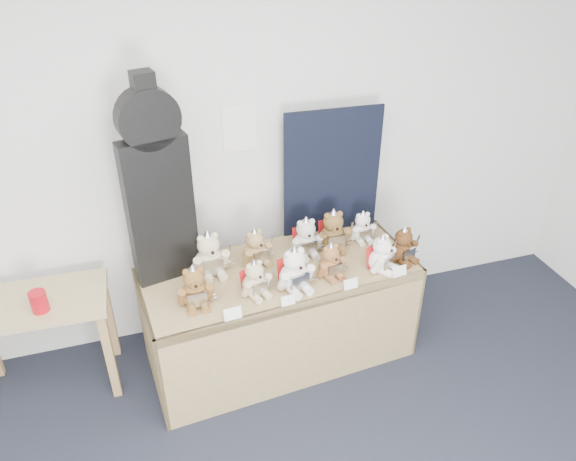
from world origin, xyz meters
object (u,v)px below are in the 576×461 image
object	(u,v)px
side_table	(38,317)
guitar_case	(157,186)
teddy_front_left	(255,280)
teddy_front_right	(331,262)
teddy_front_centre	(295,271)
teddy_back_right	(333,232)
teddy_front_end	(403,246)
teddy_back_end	(362,228)
teddy_back_centre_right	(306,239)
teddy_back_centre_left	(256,249)
red_cup	(39,302)
teddy_back_left	(210,256)
teddy_front_far_right	(382,255)
display_table	(283,295)
teddy_front_far_left	(195,288)

from	to	relation	value
side_table	guitar_case	distance (m)	1.09
teddy_front_left	teddy_front_right	bearing A→B (deg)	-14.14
teddy_front_right	guitar_case	bearing A→B (deg)	149.06
teddy_front_centre	teddy_back_right	distance (m)	0.49
teddy_back_right	guitar_case	bearing A→B (deg)	178.54
teddy_front_end	teddy_back_end	size ratio (longest dim) A/B	1.11
teddy_front_centre	teddy_back_centre_right	world-z (taller)	teddy_front_centre
teddy_front_left	teddy_back_right	distance (m)	0.68
teddy_front_end	teddy_back_centre_left	xyz separation A→B (m)	(-0.89, 0.24, 0.01)
teddy_front_centre	teddy_front_end	bearing A→B (deg)	-6.58
teddy_front_end	teddy_back_centre_right	xyz separation A→B (m)	(-0.56, 0.25, 0.01)
red_cup	teddy_front_end	world-z (taller)	teddy_front_end
red_cup	teddy_back_left	size ratio (longest dim) A/B	0.40
teddy_front_left	teddy_front_far_right	size ratio (longest dim) A/B	0.94
red_cup	teddy_front_left	bearing A→B (deg)	-11.53
teddy_back_left	teddy_back_right	world-z (taller)	teddy_back_left
teddy_back_end	teddy_front_far_right	bearing A→B (deg)	-95.05
guitar_case	teddy_front_right	xyz separation A→B (m)	(0.93, -0.30, -0.51)
teddy_back_centre_left	guitar_case	bearing A→B (deg)	153.32
teddy_front_far_right	display_table	bearing A→B (deg)	134.55
guitar_case	teddy_front_centre	bearing A→B (deg)	-39.90
teddy_back_right	teddy_back_end	distance (m)	0.23
display_table	teddy_front_end	bearing A→B (deg)	-9.44
side_table	teddy_back_centre_left	world-z (taller)	teddy_back_centre_left
teddy_front_far_left	teddy_front_centre	world-z (taller)	teddy_front_centre
teddy_front_right	teddy_back_left	distance (m)	0.73
teddy_front_centre	teddy_back_centre_left	bearing A→B (deg)	104.83
red_cup	teddy_front_left	world-z (taller)	teddy_front_left
teddy_front_end	side_table	bearing A→B (deg)	151.39
teddy_front_far_right	teddy_back_right	size ratio (longest dim) A/B	0.88
teddy_front_far_right	teddy_back_left	xyz separation A→B (m)	(-1.01, 0.27, 0.02)
teddy_back_centre_left	display_table	bearing A→B (deg)	-76.84
guitar_case	teddy_front_end	size ratio (longest dim) A/B	4.79
teddy_back_centre_left	teddy_back_left	bearing A→B (deg)	161.64
teddy_front_right	red_cup	bearing A→B (deg)	160.11
teddy_front_right	teddy_front_far_right	bearing A→B (deg)	-18.56
teddy_back_end	teddy_back_centre_left	bearing A→B (deg)	-176.81
teddy_back_centre_left	teddy_front_right	bearing A→B (deg)	-54.86
side_table	teddy_front_far_left	bearing A→B (deg)	-18.83
teddy_front_right	teddy_back_end	bearing A→B (deg)	29.44
teddy_front_far_left	teddy_front_right	size ratio (longest dim) A/B	1.13
teddy_front_centre	teddy_back_centre_right	bearing A→B (deg)	49.05
teddy_front_left	teddy_front_end	bearing A→B (deg)	-15.30
guitar_case	teddy_front_far_right	distance (m)	1.39
teddy_front_left	teddy_front_centre	bearing A→B (deg)	-21.66
teddy_front_far_left	teddy_front_left	xyz separation A→B (m)	(0.34, -0.01, -0.01)
teddy_front_left	teddy_front_far_right	world-z (taller)	teddy_front_far_right
teddy_front_far_left	teddy_back_centre_left	xyz separation A→B (m)	(0.42, 0.29, -0.00)
teddy_front_far_right	teddy_front_end	size ratio (longest dim) A/B	1.04
teddy_front_left	teddy_back_right	world-z (taller)	teddy_back_right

